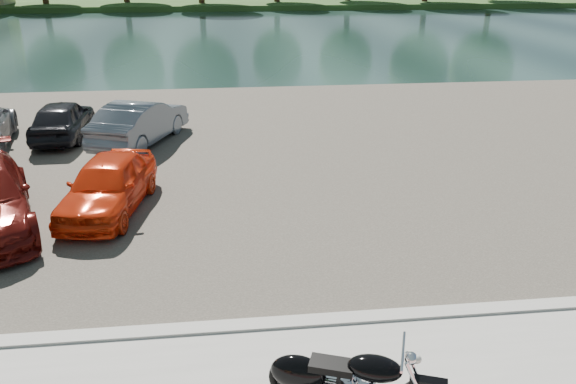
# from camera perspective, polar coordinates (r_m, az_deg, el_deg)

# --- Properties ---
(kerb) EXTENTS (60.00, 0.30, 0.14)m
(kerb) POSITION_cam_1_polar(r_m,az_deg,el_deg) (9.13, -0.75, -13.36)
(kerb) COLOR #A3A29A
(kerb) RESTS_ON ground
(parking_lot) EXTENTS (60.00, 18.00, 0.04)m
(parking_lot) POSITION_cam_1_polar(r_m,az_deg,el_deg) (17.24, -3.75, 4.27)
(parking_lot) COLOR #413C34
(parking_lot) RESTS_ON ground
(river) EXTENTS (120.00, 40.00, 0.00)m
(river) POSITION_cam_1_polar(r_m,az_deg,el_deg) (45.68, -5.71, 15.69)
(river) COLOR #1A2F2C
(river) RESTS_ON ground
(far_bank) EXTENTS (120.00, 24.00, 0.60)m
(far_bank) POSITION_cam_1_polar(r_m,az_deg,el_deg) (77.52, -6.23, 18.70)
(far_bank) COLOR #244017
(far_bank) RESTS_ON ground
(motorcycle) EXTENTS (2.24, 1.07, 1.05)m
(motorcycle) POSITION_cam_1_polar(r_m,az_deg,el_deg) (7.43, 5.47, -18.44)
(motorcycle) COLOR black
(motorcycle) RESTS_ON promenade
(car_4) EXTENTS (2.06, 3.90, 1.27)m
(car_4) POSITION_cam_1_polar(r_m,az_deg,el_deg) (13.42, -17.82, 0.71)
(car_4) COLOR red
(car_4) RESTS_ON parking_lot
(car_8) EXTENTS (1.51, 3.68, 1.25)m
(car_8) POSITION_cam_1_polar(r_m,az_deg,el_deg) (19.56, -21.93, 6.88)
(car_8) COLOR black
(car_8) RESTS_ON parking_lot
(car_9) EXTENTS (2.82, 4.36, 1.36)m
(car_9) POSITION_cam_1_polar(r_m,az_deg,el_deg) (18.26, -14.81, 6.91)
(car_9) COLOR slate
(car_9) RESTS_ON parking_lot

